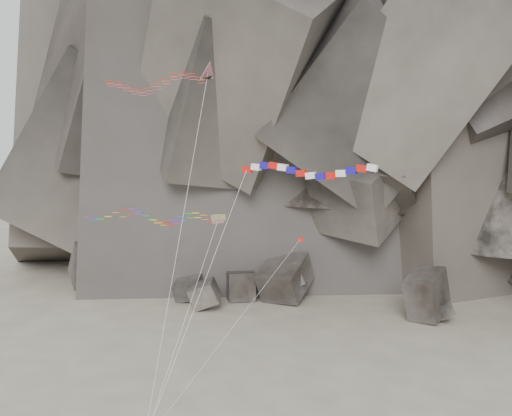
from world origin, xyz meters
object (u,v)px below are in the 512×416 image
(parafoil_kite, at_px, (147,216))
(pennant_kite, at_px, (267,283))
(delta_kite, at_px, (151,83))
(banner_kite, at_px, (306,171))

(parafoil_kite, bearing_deg, pennant_kite, -19.24)
(delta_kite, xyz_separation_m, banner_kite, (13.77, -0.95, -7.24))
(banner_kite, xyz_separation_m, parafoil_kite, (-15.66, 3.49, -4.60))
(delta_kite, distance_m, pennant_kite, 19.65)
(parafoil_kite, distance_m, pennant_kite, 13.15)
(banner_kite, height_order, parafoil_kite, banner_kite)
(delta_kite, bearing_deg, parafoil_kite, 147.12)
(parafoil_kite, relative_size, pennant_kite, 1.16)
(banner_kite, relative_size, pennant_kite, 1.50)
(banner_kite, bearing_deg, delta_kite, -175.68)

